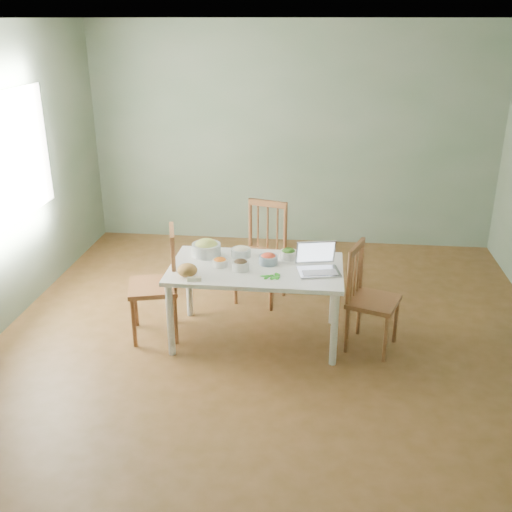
# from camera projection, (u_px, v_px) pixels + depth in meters

# --- Properties ---
(floor) EXTENTS (5.00, 5.00, 0.00)m
(floor) POSITION_uv_depth(u_px,v_px,m) (273.00, 335.00, 5.41)
(floor) COLOR #4A3112
(floor) RESTS_ON ground
(ceiling) EXTENTS (5.00, 5.00, 0.00)m
(ceiling) POSITION_uv_depth(u_px,v_px,m) (277.00, 18.00, 4.39)
(ceiling) COLOR white
(ceiling) RESTS_ON ground
(wall_back) EXTENTS (5.00, 0.00, 2.70)m
(wall_back) POSITION_uv_depth(u_px,v_px,m) (292.00, 136.00, 7.20)
(wall_back) COLOR gray
(wall_back) RESTS_ON ground
(wall_front) EXTENTS (5.00, 0.00, 2.70)m
(wall_front) POSITION_uv_depth(u_px,v_px,m) (227.00, 349.00, 2.60)
(wall_front) COLOR gray
(wall_front) RESTS_ON ground
(window_left) EXTENTS (0.04, 1.60, 1.20)m
(window_left) POSITION_uv_depth(u_px,v_px,m) (8.00, 159.00, 5.38)
(window_left) COLOR white
(window_left) RESTS_ON ground
(dining_table) EXTENTS (1.50, 0.84, 0.70)m
(dining_table) POSITION_uv_depth(u_px,v_px,m) (256.00, 303.00, 5.23)
(dining_table) COLOR white
(dining_table) RESTS_ON floor
(chair_far) EXTENTS (0.55, 0.54, 1.01)m
(chair_far) POSITION_uv_depth(u_px,v_px,m) (260.00, 254.00, 5.89)
(chair_far) COLOR #563316
(chair_far) RESTS_ON floor
(chair_left) EXTENTS (0.53, 0.54, 1.01)m
(chair_left) POSITION_uv_depth(u_px,v_px,m) (153.00, 284.00, 5.23)
(chair_left) COLOR #563316
(chair_left) RESTS_ON floor
(chair_right) EXTENTS (0.51, 0.52, 0.94)m
(chair_right) POSITION_uv_depth(u_px,v_px,m) (374.00, 299.00, 5.03)
(chair_right) COLOR #563316
(chair_right) RESTS_ON floor
(bread_boule) EXTENTS (0.17, 0.17, 0.11)m
(bread_boule) POSITION_uv_depth(u_px,v_px,m) (187.00, 270.00, 4.89)
(bread_boule) COLOR #A87940
(bread_boule) RESTS_ON dining_table
(butter_stick) EXTENTS (0.12, 0.05, 0.03)m
(butter_stick) POSITION_uv_depth(u_px,v_px,m) (194.00, 279.00, 4.81)
(butter_stick) COLOR beige
(butter_stick) RESTS_ON dining_table
(bowl_squash) EXTENTS (0.34, 0.34, 0.15)m
(bowl_squash) POSITION_uv_depth(u_px,v_px,m) (206.00, 248.00, 5.31)
(bowl_squash) COLOR #DFD36D
(bowl_squash) RESTS_ON dining_table
(bowl_carrot) EXTENTS (0.16, 0.16, 0.08)m
(bowl_carrot) POSITION_uv_depth(u_px,v_px,m) (220.00, 262.00, 5.10)
(bowl_carrot) COLOR orange
(bowl_carrot) RESTS_ON dining_table
(bowl_onion) EXTENTS (0.19, 0.19, 0.10)m
(bowl_onion) POSITION_uv_depth(u_px,v_px,m) (241.00, 251.00, 5.30)
(bowl_onion) COLOR beige
(bowl_onion) RESTS_ON dining_table
(bowl_mushroom) EXTENTS (0.15, 0.15, 0.10)m
(bowl_mushroom) POSITION_uv_depth(u_px,v_px,m) (241.00, 265.00, 5.01)
(bowl_mushroom) COLOR black
(bowl_mushroom) RESTS_ON dining_table
(bowl_redpep) EXTENTS (0.21, 0.21, 0.10)m
(bowl_redpep) POSITION_uv_depth(u_px,v_px,m) (268.00, 259.00, 5.14)
(bowl_redpep) COLOR #E54A2E
(bowl_redpep) RESTS_ON dining_table
(bowl_broccoli) EXTENTS (0.18, 0.18, 0.10)m
(bowl_broccoli) POSITION_uv_depth(u_px,v_px,m) (288.00, 253.00, 5.25)
(bowl_broccoli) COLOR #16410E
(bowl_broccoli) RESTS_ON dining_table
(flatbread) EXTENTS (0.22, 0.22, 0.02)m
(flatbread) POSITION_uv_depth(u_px,v_px,m) (291.00, 253.00, 5.36)
(flatbread) COLOR beige
(flatbread) RESTS_ON dining_table
(basil_bunch) EXTENTS (0.19, 0.19, 0.02)m
(basil_bunch) POSITION_uv_depth(u_px,v_px,m) (270.00, 275.00, 4.90)
(basil_bunch) COLOR #195B1A
(basil_bunch) RESTS_ON dining_table
(laptop) EXTENTS (0.40, 0.37, 0.24)m
(laptop) POSITION_uv_depth(u_px,v_px,m) (319.00, 260.00, 4.93)
(laptop) COLOR #B7B7BF
(laptop) RESTS_ON dining_table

